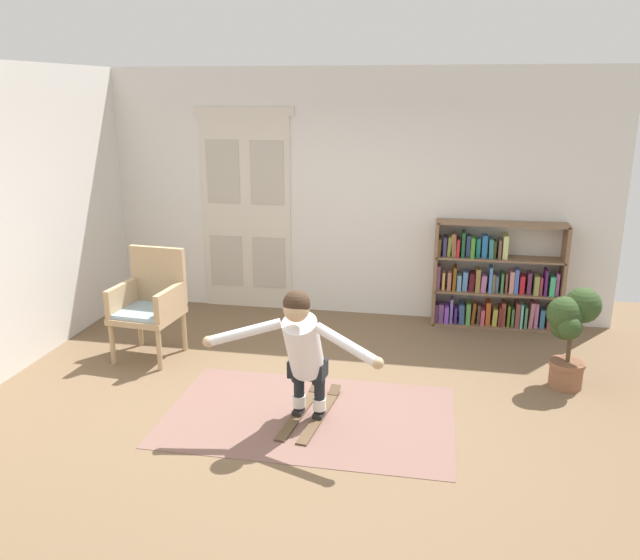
{
  "coord_description": "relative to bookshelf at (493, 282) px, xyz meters",
  "views": [
    {
      "loc": [
        1.0,
        -4.9,
        2.64
      ],
      "look_at": [
        0.0,
        0.36,
        1.05
      ],
      "focal_mm": 36.12,
      "sensor_mm": 36.0,
      "label": 1
    }
  ],
  "objects": [
    {
      "name": "person_skier",
      "position": [
        -1.65,
        -2.68,
        0.18
      ],
      "size": [
        1.43,
        0.7,
        1.12
      ],
      "color": "white",
      "rests_on": "skis_pair"
    },
    {
      "name": "wicker_chair",
      "position": [
        -3.48,
        -1.53,
        0.06
      ],
      "size": [
        0.65,
        0.65,
        1.1
      ],
      "color": "tan",
      "rests_on": "ground"
    },
    {
      "name": "bookshelf",
      "position": [
        0.0,
        0.0,
        0.0
      ],
      "size": [
        1.45,
        0.3,
        1.22
      ],
      "color": "brown",
      "rests_on": "ground"
    },
    {
      "name": "back_wall",
      "position": [
        -1.64,
        0.21,
        0.93
      ],
      "size": [
        6.0,
        0.1,
        2.9
      ],
      "primitive_type": "cube",
      "color": "silver",
      "rests_on": "ground"
    },
    {
      "name": "double_door",
      "position": [
        -2.96,
        0.15,
        0.71
      ],
      "size": [
        1.22,
        0.05,
        2.45
      ],
      "color": "beige",
      "rests_on": "ground"
    },
    {
      "name": "potted_plant",
      "position": [
        0.57,
        -1.5,
        0.06
      ],
      "size": [
        0.48,
        0.46,
        0.93
      ],
      "color": "brown",
      "rests_on": "ground"
    },
    {
      "name": "skis_pair",
      "position": [
        -1.63,
        -2.49,
        -0.5
      ],
      "size": [
        0.39,
        1.0,
        0.07
      ],
      "color": "brown",
      "rests_on": "rug"
    },
    {
      "name": "side_wall_left",
      "position": [
        -4.64,
        -1.99,
        0.93
      ],
      "size": [
        0.1,
        6.0,
        2.9
      ],
      "primitive_type": "cube",
      "color": "silver",
      "rests_on": "ground"
    },
    {
      "name": "ground_plane",
      "position": [
        -1.64,
        -2.39,
        -0.52
      ],
      "size": [
        7.2,
        7.2,
        0.0
      ],
      "primitive_type": "plane",
      "color": "brown"
    },
    {
      "name": "rug",
      "position": [
        -1.63,
        -2.53,
        -0.52
      ],
      "size": [
        2.41,
        1.51,
        0.01
      ],
      "primitive_type": "cube",
      "color": "brown",
      "rests_on": "ground"
    }
  ]
}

